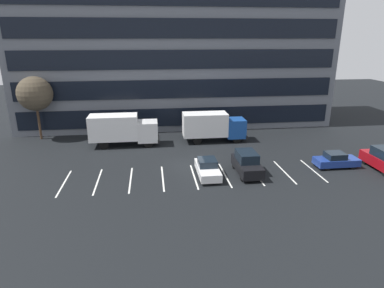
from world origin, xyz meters
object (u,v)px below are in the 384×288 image
(box_truck_white, at_px, (123,129))
(sedan_navy, at_px, (336,160))
(box_truck_blue, at_px, (213,126))
(sedan_white, at_px, (208,168))
(suv_black, at_px, (247,163))
(bare_tree, at_px, (35,94))

(box_truck_white, xyz_separation_m, sedan_navy, (20.56, -9.09, -1.32))
(box_truck_blue, height_order, sedan_white, box_truck_blue)
(sedan_white, bearing_deg, suv_black, 1.75)
(sedan_white, relative_size, sedan_navy, 1.06)
(sedan_navy, distance_m, bare_tree, 33.65)
(suv_black, bearing_deg, bare_tree, 148.43)
(bare_tree, bearing_deg, box_truck_blue, -9.85)
(box_truck_blue, relative_size, sedan_white, 1.73)
(box_truck_blue, bearing_deg, bare_tree, 170.15)
(sedan_white, height_order, suv_black, suv_black)
(sedan_navy, height_order, bare_tree, bare_tree)
(sedan_navy, xyz_separation_m, suv_black, (-8.86, -0.45, 0.29))
(box_truck_white, distance_m, suv_black, 15.12)
(box_truck_white, bearing_deg, sedan_white, -50.08)
(suv_black, bearing_deg, sedan_white, -178.25)
(suv_black, bearing_deg, box_truck_white, 140.81)
(sedan_navy, height_order, suv_black, suv_black)
(sedan_navy, relative_size, suv_black, 0.91)
(box_truck_white, xyz_separation_m, suv_black, (11.70, -9.53, -1.03))
(sedan_white, bearing_deg, bare_tree, 143.38)
(sedan_white, bearing_deg, box_truck_blue, 76.96)
(box_truck_white, height_order, sedan_white, box_truck_white)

